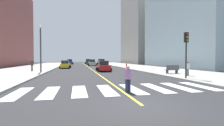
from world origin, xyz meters
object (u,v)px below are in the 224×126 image
object	(u,v)px
car_gray_fourth	(101,62)
park_bench	(172,69)
pedestrian_walking_west	(32,65)
fire_hydrant	(126,66)
pedestrian_waiting_east	(188,68)
car_green_fifth	(88,62)
traffic_light_near_corner	(186,46)
pedestrian_crossing	(128,78)
car_silver_second	(92,63)
car_red_nearest	(103,66)
car_blue_sixth	(70,62)
street_lamp	(41,44)
car_yellow_third	(65,65)

from	to	relation	value
car_gray_fourth	park_bench	size ratio (longest dim) A/B	2.57
pedestrian_walking_west	fire_hydrant	bearing A→B (deg)	-111.81
pedestrian_waiting_east	fire_hydrant	xyz separation A→B (m)	(-1.64, 18.21, -0.47)
fire_hydrant	car_green_fifth	bearing A→B (deg)	101.60
traffic_light_near_corner	car_green_fifth	bearing A→B (deg)	-83.00
pedestrian_crossing	car_silver_second	bearing A→B (deg)	-97.03
car_red_nearest	pedestrian_waiting_east	distance (m)	13.27
car_blue_sixth	street_lamp	distance (m)	38.28
car_blue_sixth	pedestrian_crossing	size ratio (longest dim) A/B	2.65
car_red_nearest	pedestrian_waiting_east	size ratio (longest dim) A/B	2.43
car_gray_fourth	car_silver_second	bearing A→B (deg)	52.06
car_gray_fourth	pedestrian_crossing	size ratio (longest dim) A/B	2.81
traffic_light_near_corner	pedestrian_crossing	size ratio (longest dim) A/B	2.76
car_yellow_third	park_bench	xyz separation A→B (m)	(14.79, -17.65, -0.12)
car_green_fifth	pedestrian_walking_west	distance (m)	38.49
traffic_light_near_corner	fire_hydrant	world-z (taller)	traffic_light_near_corner
traffic_light_near_corner	pedestrian_walking_west	world-z (taller)	traffic_light_near_corner
car_gray_fourth	car_green_fifth	size ratio (longest dim) A/B	1.04
street_lamp	car_blue_sixth	bearing A→B (deg)	86.09
car_silver_second	pedestrian_walking_west	world-z (taller)	car_silver_second
car_red_nearest	pedestrian_crossing	distance (m)	17.29
car_gray_fourth	pedestrian_walking_west	xyz separation A→B (m)	(-15.22, -25.57, 0.17)
park_bench	pedestrian_walking_west	world-z (taller)	pedestrian_walking_west
street_lamp	pedestrian_crossing	bearing A→B (deg)	-62.45
car_silver_second	car_yellow_third	world-z (taller)	car_silver_second
pedestrian_crossing	street_lamp	xyz separation A→B (m)	(-8.25, 15.82, 3.30)
car_yellow_third	car_blue_sixth	xyz separation A→B (m)	(-0.09, 26.55, 0.10)
car_yellow_third	park_bench	size ratio (longest dim) A/B	2.16
car_red_nearest	car_silver_second	xyz separation A→B (m)	(0.11, 22.09, 0.07)
car_red_nearest	car_yellow_third	size ratio (longest dim) A/B	1.01
fire_hydrant	car_blue_sixth	bearing A→B (deg)	114.65
car_gray_fourth	street_lamp	xyz separation A→B (m)	(-13.26, -28.64, 3.25)
car_silver_second	street_lamp	distance (m)	25.62
fire_hydrant	pedestrian_crossing	bearing A→B (deg)	-107.08
car_red_nearest	car_yellow_third	xyz separation A→B (m)	(-6.82, 10.08, -0.01)
car_yellow_third	car_blue_sixth	bearing A→B (deg)	91.80
car_red_nearest	park_bench	distance (m)	10.99
car_red_nearest	street_lamp	size ratio (longest dim) A/B	0.58
car_yellow_third	pedestrian_crossing	xyz separation A→B (m)	(5.56, -27.32, 0.10)
car_yellow_third	pedestrian_crossing	size ratio (longest dim) A/B	2.36
car_silver_second	park_bench	bearing A→B (deg)	106.42
traffic_light_near_corner	pedestrian_crossing	bearing A→B (deg)	31.68
pedestrian_walking_west	car_blue_sixth	bearing A→B (deg)	-47.81
car_green_fifth	pedestrian_crossing	distance (m)	55.62
pedestrian_walking_west	fire_hydrant	world-z (taller)	pedestrian_walking_west
car_red_nearest	pedestrian_crossing	size ratio (longest dim) A/B	2.40
pedestrian_walking_west	traffic_light_near_corner	bearing A→B (deg)	-168.95
traffic_light_near_corner	park_bench	bearing A→B (deg)	-108.18
pedestrian_walking_west	street_lamp	distance (m)	4.77
car_yellow_third	car_red_nearest	bearing A→B (deg)	-54.31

